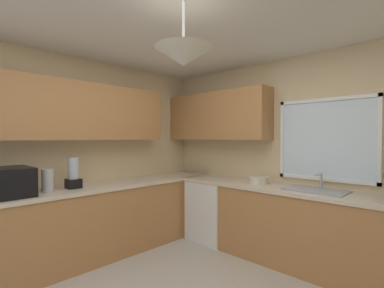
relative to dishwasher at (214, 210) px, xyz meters
The scene contains 9 objects.
room_shell 1.88m from the dishwasher, 60.49° to the right, with size 4.20×4.12×2.57m.
counter_run_left 1.78m from the dishwasher, 111.71° to the right, with size 0.65×3.73×0.89m.
counter_run_back 1.28m from the dishwasher, ahead, with size 3.29×0.65×0.89m.
dishwasher is the anchor object (origin of this frame).
microwave 2.55m from the dishwasher, 105.45° to the right, with size 0.48×0.36×0.29m, color black.
kettle 2.23m from the dishwasher, 107.36° to the right, with size 0.12×0.12×0.25m, color #B7B7BC.
sink_assembly 1.51m from the dishwasher, ahead, with size 0.63×0.40×0.19m.
bowl 0.88m from the dishwasher, ahead, with size 0.24×0.24×0.09m, color beige.
blender_appliance 1.98m from the dishwasher, 110.57° to the right, with size 0.15×0.15×0.36m.
Camera 1 is at (1.52, -1.48, 1.48)m, focal length 26.28 mm.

